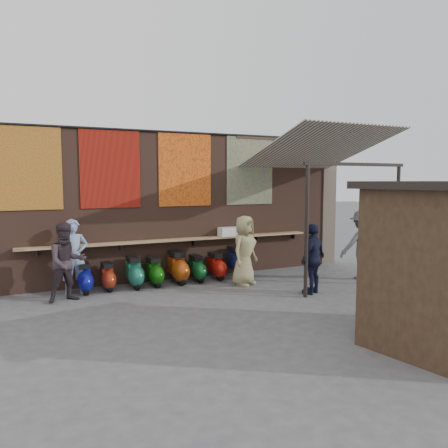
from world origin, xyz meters
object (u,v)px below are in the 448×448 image
scooter_stool_5 (197,268)px  diner_left (74,257)px  scooter_stool_1 (108,277)px  shopper_navy (313,259)px  scooter_stool_3 (154,272)px  shelf_box (230,232)px  scooter_stool_0 (84,278)px  diner_right (67,262)px  shopper_tan (244,250)px  scooter_stool_6 (216,266)px  scooter_stool_4 (178,268)px  scooter_stool_2 (134,272)px  shopper_grey (362,245)px  scooter_stool_7 (237,262)px

scooter_stool_5 → diner_left: bearing=179.4°
scooter_stool_1 → shopper_navy: size_ratio=0.42×
scooter_stool_3 → scooter_stool_5: size_ratio=1.04×
shopper_navy → shelf_box: bearing=-97.4°
shelf_box → diner_left: diner_left is taller
scooter_stool_0 → diner_right: (-0.43, -0.58, 0.52)m
scooter_stool_1 → diner_left: 0.95m
scooter_stool_3 → shopper_navy: 4.01m
scooter_stool_3 → shopper_tan: shopper_tan is taller
scooter_stool_3 → scooter_stool_6: bearing=0.6°
shopper_navy → shopper_tan: bearing=-79.2°
scooter_stool_4 → shopper_navy: bearing=-42.6°
shelf_box → scooter_stool_2: bearing=-173.8°
diner_left → shopper_grey: bearing=-9.3°
scooter_stool_0 → scooter_stool_6: scooter_stool_0 is taller
shopper_navy → shopper_grey: size_ratio=0.89×
diner_right → shopper_tan: 4.31m
scooter_stool_0 → scooter_stool_3: size_ratio=1.00×
shelf_box → diner_left: 4.29m
scooter_stool_6 → diner_right: (-3.91, -0.58, 0.52)m
diner_left → diner_right: 0.64m
scooter_stool_4 → shopper_grey: size_ratio=0.46×
scooter_stool_3 → shopper_grey: size_ratio=0.40×
diner_left → shopper_tan: size_ratio=0.99×
shopper_tan → scooter_stool_4: bearing=118.2°
scooter_stool_7 → shopper_grey: bearing=-29.1°
shopper_grey → diner_left: bearing=0.9°
shelf_box → diner_left: (-4.27, -0.30, -0.35)m
scooter_stool_0 → scooter_stool_6: size_ratio=1.00×
scooter_stool_6 → shelf_box: bearing=29.1°
scooter_stool_1 → scooter_stool_7: size_ratio=0.80×
scooter_stool_7 → shopper_navy: shopper_navy is taller
scooter_stool_5 → shopper_navy: size_ratio=0.43×
diner_right → shopper_grey: 7.62m
shelf_box → scooter_stool_3: bearing=-171.8°
scooter_stool_4 → scooter_stool_7: (1.76, 0.01, 0.00)m
scooter_stool_4 → scooter_stool_5: (0.54, -0.01, -0.07)m
shelf_box → scooter_stool_2: shelf_box is taller
scooter_stool_2 → diner_right: size_ratio=0.46×
scooter_stool_3 → diner_left: bearing=179.0°
scooter_stool_1 → shopper_tan: bearing=-16.0°
scooter_stool_3 → scooter_stool_1: bearing=177.5°
scooter_stool_7 → shopper_tan: 1.07m
shelf_box → shopper_navy: size_ratio=0.38×
shopper_tan → scooter_stool_3: bearing=126.6°
scooter_stool_4 → shopper_navy: (2.58, -2.37, 0.43)m
scooter_stool_5 → shopper_navy: bearing=-49.2°
shopper_grey → scooter_stool_0: bearing=0.6°
shelf_box → shopper_grey: shopper_grey is taller
scooter_stool_4 → shopper_navy: size_ratio=0.52×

